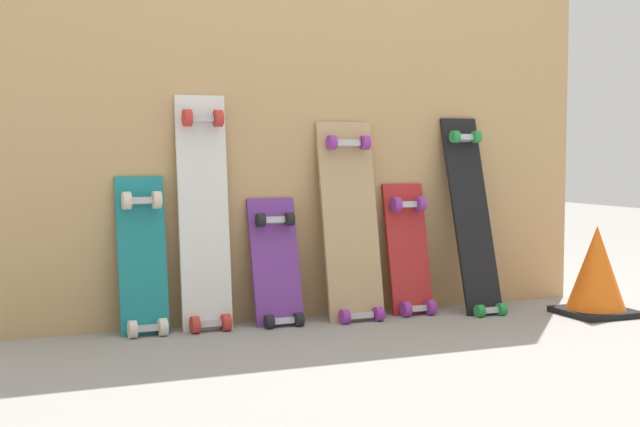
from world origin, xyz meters
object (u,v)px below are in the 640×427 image
at_px(skateboard_white, 204,221).
at_px(traffic_cone, 596,271).
at_px(skateboard_teal, 143,264).
at_px(skateboard_natural, 351,229).
at_px(skateboard_black, 473,224).
at_px(skateboard_red, 409,257).
at_px(skateboard_purple, 277,271).

height_order(skateboard_white, traffic_cone, skateboard_white).
relative_size(skateboard_teal, skateboard_natural, 0.75).
bearing_deg(skateboard_teal, traffic_cone, -10.96).
bearing_deg(skateboard_black, skateboard_red, 167.53).
xyz_separation_m(skateboard_white, skateboard_red, (0.85, -0.01, -0.17)).
relative_size(skateboard_teal, skateboard_black, 0.72).
bearing_deg(skateboard_black, traffic_cone, -33.48).
bearing_deg(skateboard_red, skateboard_black, -12.47).
distance_m(skateboard_natural, traffic_cone, 1.00).
distance_m(skateboard_red, skateboard_black, 0.30).
bearing_deg(skateboard_natural, skateboard_red, 2.85).
bearing_deg(skateboard_white, skateboard_red, -0.95).
relative_size(skateboard_red, traffic_cone, 1.64).
bearing_deg(skateboard_purple, skateboard_teal, 178.24).
distance_m(skateboard_white, skateboard_natural, 0.58).
relative_size(skateboard_red, skateboard_black, 0.68).
bearing_deg(skateboard_purple, skateboard_white, 175.94).
height_order(skateboard_white, skateboard_natural, skateboard_white).
xyz_separation_m(skateboard_red, skateboard_black, (0.26, -0.06, 0.13)).
height_order(skateboard_teal, skateboard_black, skateboard_black).
bearing_deg(skateboard_teal, skateboard_natural, -1.64).
xyz_separation_m(skateboard_black, traffic_cone, (0.41, -0.27, -0.18)).
bearing_deg(skateboard_natural, skateboard_white, 177.31).
distance_m(skateboard_teal, skateboard_white, 0.27).
xyz_separation_m(skateboard_red, traffic_cone, (0.67, -0.33, -0.05)).
xyz_separation_m(skateboard_white, skateboard_natural, (0.58, -0.03, -0.05)).
bearing_deg(traffic_cone, skateboard_natural, 161.41).
distance_m(skateboard_natural, skateboard_black, 0.53).
height_order(skateboard_white, skateboard_red, skateboard_white).
bearing_deg(skateboard_white, traffic_cone, -12.70).
xyz_separation_m(skateboard_teal, skateboard_white, (0.23, 0.00, 0.15)).
distance_m(skateboard_teal, traffic_cone, 1.78).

